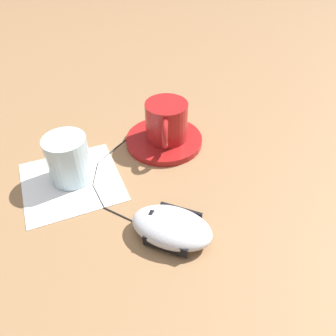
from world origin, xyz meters
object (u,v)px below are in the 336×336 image
computer_mouse (173,226)px  drinking_glass (68,159)px  saucer (164,140)px  coffee_cup (166,122)px

computer_mouse → drinking_glass: (-0.06, 0.19, 0.02)m
saucer → coffee_cup: (0.00, -0.00, 0.04)m
coffee_cup → drinking_glass: 0.18m
saucer → computer_mouse: computer_mouse is taller
saucer → coffee_cup: 0.04m
coffee_cup → computer_mouse: coffee_cup is taller
saucer → computer_mouse: bearing=-122.7°
saucer → coffee_cup: coffee_cup is taller
saucer → computer_mouse: (-0.12, -0.18, 0.01)m
computer_mouse → drinking_glass: size_ratio=1.72×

